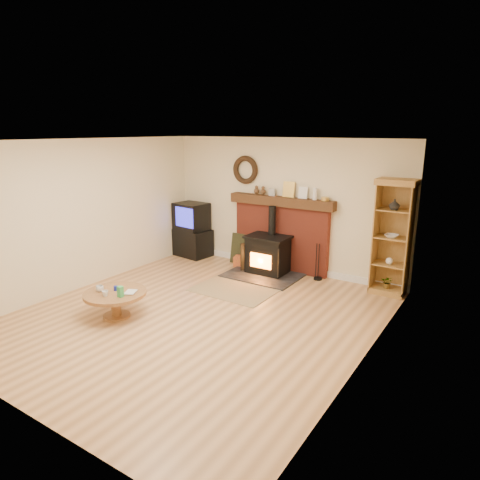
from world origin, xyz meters
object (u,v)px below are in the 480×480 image
Objects in this scene: wood_stove at (267,256)px; curio_cabinet at (393,237)px; tv_unit at (192,231)px; coffee_table at (115,297)px.

wood_stove is 2.35m from curio_cabinet.
tv_unit is at bearing -178.84° from curio_cabinet.
curio_cabinet is (4.28, 0.09, 0.42)m from tv_unit.
coffee_table is at bearing -134.46° from curio_cabinet.
tv_unit is at bearing 109.08° from coffee_table.
tv_unit is (-2.03, 0.19, 0.20)m from wood_stove.
coffee_table is (-0.93, -2.97, -0.05)m from wood_stove.
curio_cabinet reaches higher than coffee_table.
coffee_table is (1.09, -3.16, -0.24)m from tv_unit.
tv_unit is 4.30m from curio_cabinet.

